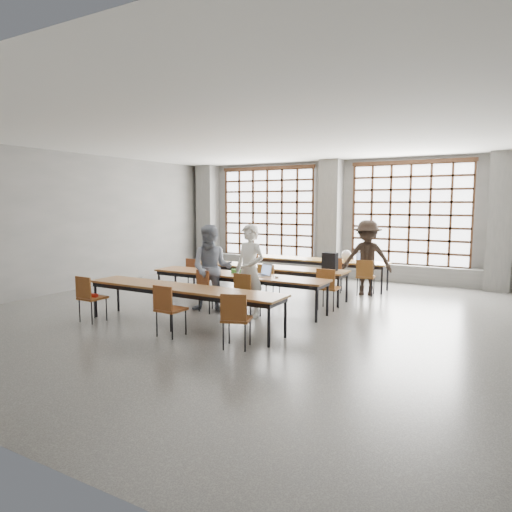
{
  "coord_description": "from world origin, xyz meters",
  "views": [
    {
      "loc": [
        4.82,
        -7.79,
        2.22
      ],
      "look_at": [
        0.17,
        0.4,
        1.13
      ],
      "focal_mm": 32.0,
      "sensor_mm": 36.0,
      "label": 1
    }
  ],
  "objects_px": {
    "student_female": "(212,268)",
    "laptop_front": "(263,273)",
    "mouse": "(277,277)",
    "backpack": "(330,262)",
    "chair_mid_left": "(195,272)",
    "red_pouch": "(93,295)",
    "desk_row_a": "(313,261)",
    "student_male": "(250,271)",
    "chair_mid_right": "(327,285)",
    "student_back": "(367,258)",
    "chair_mid_centre": "(268,279)",
    "chair_front_right": "(246,291)",
    "desk_row_b": "(266,269)",
    "chair_back_right": "(365,274)",
    "chair_near_left": "(89,294)",
    "chair_back_mid": "(334,271)",
    "phone": "(242,275)",
    "plastic_bag": "(346,255)",
    "desk_row_d": "(182,290)",
    "chair_front_left": "(208,286)",
    "green_box": "(237,271)",
    "chair_back_left": "(256,265)",
    "desk_row_c": "(237,277)",
    "laptop_back": "(363,259)",
    "chair_near_right": "(235,315)"
  },
  "relations": [
    {
      "from": "desk_row_a",
      "to": "student_male",
      "type": "height_order",
      "value": "student_male"
    },
    {
      "from": "chair_near_right",
      "to": "red_pouch",
      "type": "distance_m",
      "value": 3.23
    },
    {
      "from": "student_female",
      "to": "mouse",
      "type": "xyz_separation_m",
      "value": [
        1.25,
        0.48,
        -0.14
      ]
    },
    {
      "from": "chair_near_right",
      "to": "mouse",
      "type": "height_order",
      "value": "chair_near_right"
    },
    {
      "from": "chair_back_right",
      "to": "laptop_front",
      "type": "relative_size",
      "value": 1.91
    },
    {
      "from": "chair_mid_right",
      "to": "green_box",
      "type": "distance_m",
      "value": 1.93
    },
    {
      "from": "chair_mid_centre",
      "to": "student_male",
      "type": "relative_size",
      "value": 0.48
    },
    {
      "from": "chair_mid_left",
      "to": "red_pouch",
      "type": "distance_m",
      "value": 3.06
    },
    {
      "from": "student_male",
      "to": "mouse",
      "type": "height_order",
      "value": "student_male"
    },
    {
      "from": "chair_near_right",
      "to": "mouse",
      "type": "bearing_deg",
      "value": 101.93
    },
    {
      "from": "red_pouch",
      "to": "chair_mid_right",
      "type": "bearing_deg",
      "value": 41.08
    },
    {
      "from": "chair_back_mid",
      "to": "phone",
      "type": "height_order",
      "value": "chair_back_mid"
    },
    {
      "from": "chair_near_left",
      "to": "student_back",
      "type": "xyz_separation_m",
      "value": [
        3.77,
        5.13,
        0.37
      ]
    },
    {
      "from": "desk_row_d",
      "to": "chair_mid_centre",
      "type": "xyz_separation_m",
      "value": [
        0.41,
        2.51,
        -0.13
      ]
    },
    {
      "from": "chair_mid_left",
      "to": "chair_mid_centre",
      "type": "xyz_separation_m",
      "value": [
        2.02,
        -0.0,
        0.0
      ]
    },
    {
      "from": "student_back",
      "to": "backpack",
      "type": "xyz_separation_m",
      "value": [
        -0.46,
        -1.31,
        0.02
      ]
    },
    {
      "from": "chair_front_right",
      "to": "laptop_front",
      "type": "bearing_deg",
      "value": 91.15
    },
    {
      "from": "desk_row_b",
      "to": "chair_back_right",
      "type": "relative_size",
      "value": 4.55
    },
    {
      "from": "chair_back_left",
      "to": "chair_back_mid",
      "type": "height_order",
      "value": "same"
    },
    {
      "from": "green_box",
      "to": "red_pouch",
      "type": "height_order",
      "value": "green_box"
    },
    {
      "from": "green_box",
      "to": "red_pouch",
      "type": "xyz_separation_m",
      "value": [
        -1.73,
        -2.37,
        -0.28
      ]
    },
    {
      "from": "desk_row_a",
      "to": "laptop_front",
      "type": "bearing_deg",
      "value": -86.59
    },
    {
      "from": "chair_mid_left",
      "to": "chair_front_left",
      "type": "relative_size",
      "value": 1.0
    },
    {
      "from": "desk_row_a",
      "to": "chair_front_right",
      "type": "bearing_deg",
      "value": -87.01
    },
    {
      "from": "student_female",
      "to": "phone",
      "type": "bearing_deg",
      "value": 14.98
    },
    {
      "from": "chair_front_right",
      "to": "red_pouch",
      "type": "bearing_deg",
      "value": -144.9
    },
    {
      "from": "chair_mid_right",
      "to": "student_back",
      "type": "relative_size",
      "value": 0.48
    },
    {
      "from": "desk_row_d",
      "to": "chair_mid_left",
      "type": "bearing_deg",
      "value": 122.65
    },
    {
      "from": "backpack",
      "to": "desk_row_a",
      "type": "bearing_deg",
      "value": 123.22
    },
    {
      "from": "student_back",
      "to": "chair_front_right",
      "type": "bearing_deg",
      "value": -123.12
    },
    {
      "from": "phone",
      "to": "red_pouch",
      "type": "distance_m",
      "value": 2.95
    },
    {
      "from": "phone",
      "to": "plastic_bag",
      "type": "bearing_deg",
      "value": 71.94
    },
    {
      "from": "chair_mid_right",
      "to": "chair_front_right",
      "type": "relative_size",
      "value": 1.0
    },
    {
      "from": "chair_mid_centre",
      "to": "chair_front_right",
      "type": "bearing_deg",
      "value": -79.5
    },
    {
      "from": "student_female",
      "to": "backpack",
      "type": "relative_size",
      "value": 4.46
    },
    {
      "from": "backpack",
      "to": "red_pouch",
      "type": "relative_size",
      "value": 2.0
    },
    {
      "from": "student_female",
      "to": "laptop_front",
      "type": "bearing_deg",
      "value": 9.66
    },
    {
      "from": "chair_back_mid",
      "to": "green_box",
      "type": "distance_m",
      "value": 2.85
    },
    {
      "from": "red_pouch",
      "to": "chair_mid_left",
      "type": "bearing_deg",
      "value": 88.32
    },
    {
      "from": "desk_row_d",
      "to": "plastic_bag",
      "type": "distance_m",
      "value": 5.24
    },
    {
      "from": "chair_front_left",
      "to": "laptop_back",
      "type": "xyz_separation_m",
      "value": [
        2.05,
        3.99,
        0.25
      ]
    },
    {
      "from": "mouse",
      "to": "backpack",
      "type": "height_order",
      "value": "backpack"
    },
    {
      "from": "desk_row_d",
      "to": "desk_row_a",
      "type": "bearing_deg",
      "value": 84.66
    },
    {
      "from": "desk_row_a",
      "to": "desk_row_b",
      "type": "xyz_separation_m",
      "value": [
        -0.46,
        -1.86,
        0.0
      ]
    },
    {
      "from": "desk_row_d",
      "to": "chair_back_mid",
      "type": "height_order",
      "value": "chair_back_mid"
    },
    {
      "from": "desk_row_c",
      "to": "chair_near_right",
      "type": "bearing_deg",
      "value": -58.61
    },
    {
      "from": "chair_front_left",
      "to": "chair_back_left",
      "type": "bearing_deg",
      "value": 102.29
    },
    {
      "from": "desk_row_c",
      "to": "chair_back_right",
      "type": "height_order",
      "value": "chair_back_right"
    },
    {
      "from": "laptop_back",
      "to": "green_box",
      "type": "bearing_deg",
      "value": -118.37
    },
    {
      "from": "desk_row_d",
      "to": "phone",
      "type": "xyz_separation_m",
      "value": [
        0.26,
        1.64,
        0.07
      ]
    }
  ]
}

